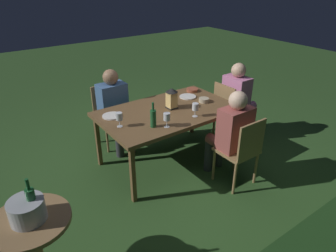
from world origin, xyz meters
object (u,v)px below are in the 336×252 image
object	(u,v)px
wine_glass_a	(195,107)
plate_a	(188,97)
dining_table	(168,114)
chair_side_right_a	(242,149)
chair_side_left_b	(110,112)
person_in_blue	(115,107)
bowl_olives	(192,90)
person_in_rust	(230,131)
side_table	(35,241)
wine_glass_c	(119,117)
bowl_bread	(204,100)
person_in_pink	(239,96)
ice_bucket	(27,209)
wine_glass_b	(167,117)
lantern_centerpiece	(172,97)
plate_b	(112,116)
chair_head_near	(229,109)
green_bottle_on_table	(153,118)

from	to	relation	value
wine_glass_a	plate_a	distance (m)	0.64
dining_table	chair_side_right_a	distance (m)	1.01
chair_side_left_b	person_in_blue	distance (m)	0.25
bowl_olives	chair_side_left_b	bearing A→B (deg)	-28.08
person_in_rust	side_table	xyz separation A→B (m)	(2.27, 0.17, -0.18)
wine_glass_c	bowl_bread	size ratio (longest dim) A/B	1.25
person_in_pink	ice_bucket	bearing A→B (deg)	15.46
wine_glass_b	ice_bucket	xyz separation A→B (m)	(1.60, 0.51, -0.09)
dining_table	wine_glass_a	size ratio (longest dim) A/B	10.13
lantern_centerpiece	wine_glass_b	distance (m)	0.53
plate_b	ice_bucket	world-z (taller)	ice_bucket
person_in_pink	bowl_olives	distance (m)	0.72
plate_a	bowl_olives	distance (m)	0.25
chair_head_near	plate_b	distance (m)	1.80
person_in_pink	side_table	world-z (taller)	person_in_pink
chair_side_left_b	lantern_centerpiece	bearing A→B (deg)	117.58
ice_bucket	side_table	bearing A→B (deg)	-0.00
chair_head_near	green_bottle_on_table	xyz separation A→B (m)	(1.50, 0.27, 0.37)
chair_head_near	wine_glass_a	distance (m)	1.08
plate_b	bowl_bread	bearing A→B (deg)	166.01
person_in_rust	person_in_pink	bearing A→B (deg)	-142.03
dining_table	person_in_rust	world-z (taller)	person_in_rust
wine_glass_c	bowl_bread	distance (m)	1.25
chair_head_near	ice_bucket	bearing A→B (deg)	16.42
person_in_pink	wine_glass_c	xyz separation A→B (m)	(2.00, 0.05, 0.23)
chair_side_right_a	plate_a	size ratio (longest dim) A/B	3.82
lantern_centerpiece	chair_side_left_b	bearing A→B (deg)	-62.42
chair_side_right_a	wine_glass_c	world-z (taller)	wine_glass_c
person_in_rust	bowl_olives	size ratio (longest dim) A/B	6.95
green_bottle_on_table	bowl_bread	distance (m)	0.97
person_in_rust	plate_a	distance (m)	0.92
side_table	person_in_pink	bearing A→B (deg)	-164.55
chair_side_left_b	person_in_pink	bearing A→B (deg)	151.64
chair_side_right_a	bowl_bread	bearing A→B (deg)	-100.64
dining_table	person_in_pink	xyz separation A→B (m)	(-1.30, 0.00, -0.06)
person_in_rust	bowl_olives	xyz separation A→B (m)	(-0.29, -1.06, 0.13)
person_in_pink	wine_glass_c	bearing A→B (deg)	1.53
chair_side_right_a	person_in_blue	world-z (taller)	person_in_blue
green_bottle_on_table	bowl_olives	distance (m)	1.24
plate_b	side_table	size ratio (longest dim) A/B	0.34
lantern_centerpiece	wine_glass_c	world-z (taller)	lantern_centerpiece
plate_b	wine_glass_b	bearing A→B (deg)	121.91
chair_side_right_a	wine_glass_c	bearing A→B (deg)	-38.19
person_in_rust	ice_bucket	world-z (taller)	person_in_rust
chair_side_left_b	side_table	distance (m)	2.33
plate_a	bowl_olives	world-z (taller)	bowl_olives
green_bottle_on_table	ice_bucket	distance (m)	1.60
person_in_pink	ice_bucket	distance (m)	3.30
green_bottle_on_table	chair_side_left_b	bearing A→B (deg)	-90.62
green_bottle_on_table	plate_a	bearing A→B (deg)	-151.63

